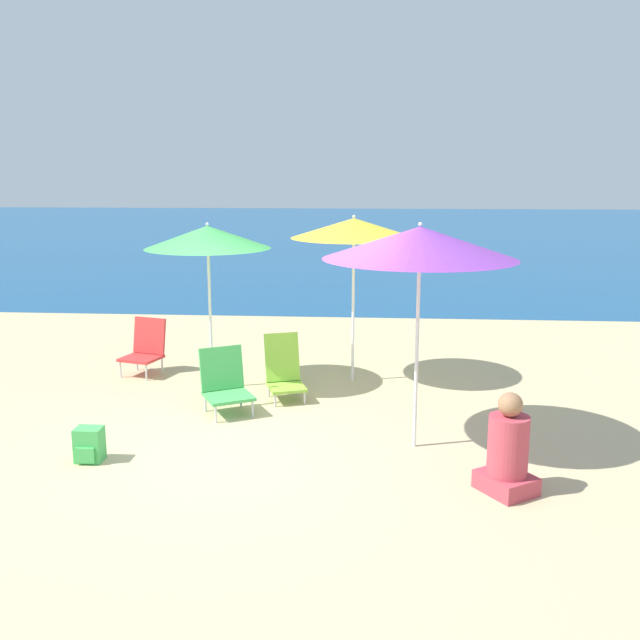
# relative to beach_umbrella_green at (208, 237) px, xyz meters

# --- Properties ---
(ground_plane) EXTENTS (60.00, 60.00, 0.00)m
(ground_plane) POSITION_rel_beach_umbrella_green_xyz_m (0.92, -1.91, -1.92)
(ground_plane) COLOR #C6B284
(sea_water) EXTENTS (60.00, 40.00, 0.01)m
(sea_water) POSITION_rel_beach_umbrella_green_xyz_m (0.92, 24.59, -1.91)
(sea_water) COLOR navy
(sea_water) RESTS_ON ground
(beach_umbrella_green) EXTENTS (1.55, 1.55, 2.10)m
(beach_umbrella_green) POSITION_rel_beach_umbrella_green_xyz_m (0.00, 0.00, 0.00)
(beach_umbrella_green) COLOR white
(beach_umbrella_green) RESTS_ON ground
(beach_umbrella_yellow) EXTENTS (1.61, 1.61, 2.17)m
(beach_umbrella_yellow) POSITION_rel_beach_umbrella_green_xyz_m (1.78, 0.43, 0.09)
(beach_umbrella_yellow) COLOR white
(beach_umbrella_yellow) RESTS_ON ground
(beach_umbrella_purple) EXTENTS (1.87, 1.87, 2.24)m
(beach_umbrella_purple) POSITION_rel_beach_umbrella_green_xyz_m (2.46, -1.81, 0.13)
(beach_umbrella_purple) COLOR white
(beach_umbrella_purple) RESTS_ON ground
(beach_chair_red) EXTENTS (0.60, 0.62, 0.75)m
(beach_chair_red) POSITION_rel_beach_umbrella_green_xyz_m (-1.05, 0.59, -1.55)
(beach_chair_red) COLOR silver
(beach_chair_red) RESTS_ON ground
(beach_chair_green) EXTENTS (0.71, 0.72, 0.73)m
(beach_chair_green) POSITION_rel_beach_umbrella_green_xyz_m (0.36, -0.89, -1.57)
(beach_chair_green) COLOR silver
(beach_chair_green) RESTS_ON ground
(beach_chair_lime) EXTENTS (0.57, 0.65, 0.78)m
(beach_chair_lime) POSITION_rel_beach_umbrella_green_xyz_m (0.97, -0.34, -1.57)
(beach_chair_lime) COLOR silver
(beach_chair_lime) RESTS_ON ground
(person_seated_near) EXTENTS (0.57, 0.59, 0.89)m
(person_seated_near) POSITION_rel_beach_umbrella_green_xyz_m (3.20, -2.79, -1.56)
(person_seated_near) COLOR #BF3F4C
(person_seated_near) RESTS_ON ground
(backpack_green) EXTENTS (0.25, 0.22, 0.33)m
(backpack_green) POSITION_rel_beach_umbrella_green_xyz_m (-0.64, -2.41, -1.75)
(backpack_green) COLOR #47B756
(backpack_green) RESTS_ON ground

